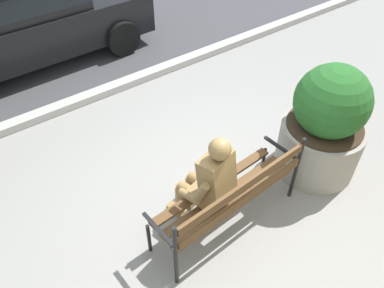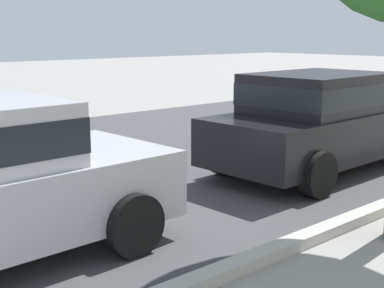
# 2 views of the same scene
# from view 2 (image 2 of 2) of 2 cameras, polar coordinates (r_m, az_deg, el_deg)

# --- Properties ---
(street_surface) EXTENTS (60.00, 9.00, 0.01)m
(street_surface) POSITION_cam_2_polar(r_m,az_deg,el_deg) (11.30, 2.98, 0.39)
(street_surface) COLOR #424244
(street_surface) RESTS_ON ground
(parked_car_black) EXTENTS (4.14, 2.00, 1.56)m
(parked_car_black) POSITION_cam_2_polar(r_m,az_deg,el_deg) (8.91, 13.13, 2.57)
(parked_car_black) COLOR black
(parked_car_black) RESTS_ON ground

